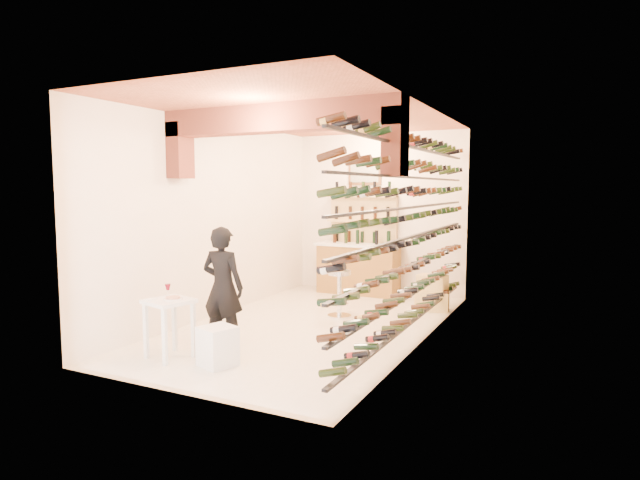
# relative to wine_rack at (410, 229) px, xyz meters

# --- Properties ---
(ground) EXTENTS (6.00, 6.00, 0.00)m
(ground) POSITION_rel_wine_rack_xyz_m (-1.53, 0.00, -1.55)
(ground) COLOR #EEE6CD
(ground) RESTS_ON ground
(room_shell) EXTENTS (3.52, 6.02, 3.21)m
(room_shell) POSITION_rel_wine_rack_xyz_m (-1.53, -0.26, 0.70)
(room_shell) COLOR #F1E3D1
(room_shell) RESTS_ON ground
(wine_rack) EXTENTS (0.32, 5.70, 2.56)m
(wine_rack) POSITION_rel_wine_rack_xyz_m (0.00, 0.00, 0.00)
(wine_rack) COLOR black
(wine_rack) RESTS_ON ground
(back_counter) EXTENTS (1.70, 0.62, 1.29)m
(back_counter) POSITION_rel_wine_rack_xyz_m (-1.83, 2.65, -1.02)
(back_counter) COLOR olive
(back_counter) RESTS_ON ground
(back_shelving) EXTENTS (1.40, 0.31, 2.73)m
(back_shelving) POSITION_rel_wine_rack_xyz_m (-1.83, 2.89, -0.38)
(back_shelving) COLOR #DDBD7C
(back_shelving) RESTS_ON ground
(tasting_table) EXTENTS (0.62, 0.62, 0.90)m
(tasting_table) POSITION_rel_wine_rack_xyz_m (-2.42, -2.14, -0.94)
(tasting_table) COLOR white
(tasting_table) RESTS_ON ground
(white_stool) EXTENTS (0.48, 0.48, 0.47)m
(white_stool) POSITION_rel_wine_rack_xyz_m (-1.70, -2.12, -1.31)
(white_stool) COLOR white
(white_stool) RESTS_ON ground
(person) EXTENTS (0.62, 0.43, 1.61)m
(person) POSITION_rel_wine_rack_xyz_m (-2.09, -1.47, -0.74)
(person) COLOR black
(person) RESTS_ON ground
(chrome_barstool) EXTENTS (0.40, 0.40, 0.77)m
(chrome_barstool) POSITION_rel_wine_rack_xyz_m (-1.38, 0.72, -1.10)
(chrome_barstool) COLOR silver
(chrome_barstool) RESTS_ON ground
(crate_lower) EXTENTS (0.62, 0.48, 0.34)m
(crate_lower) POSITION_rel_wine_rack_xyz_m (-0.13, 1.86, -1.38)
(crate_lower) COLOR #E0C57B
(crate_lower) RESTS_ON ground
(crate_upper) EXTENTS (0.51, 0.38, 0.28)m
(crate_upper) POSITION_rel_wine_rack_xyz_m (-0.13, 1.86, -1.07)
(crate_upper) COLOR #E0C57B
(crate_upper) RESTS_ON crate_lower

